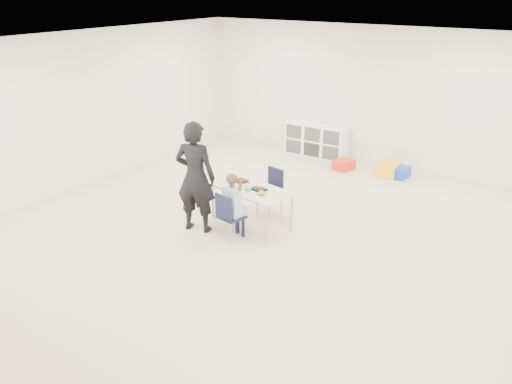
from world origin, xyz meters
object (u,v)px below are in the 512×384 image
Objects in this scene: table at (251,206)px; cubby_shelf at (316,140)px; chair_near at (231,216)px; adult at (195,177)px; child at (231,203)px.

cubby_shelf is at bearing 114.33° from table.
table is 1.96× the size of chair_near.
chair_near is 0.80m from adult.
cubby_shelf is (-0.89, 4.33, -0.23)m from child.
child is at bearing 169.10° from adult.
table is 0.63m from child.
child is (0.04, -0.57, 0.27)m from table.
chair_near is 0.43× the size of adult.
table is 1.02m from adult.
child is 0.67× the size of adult.
table is at bearing -77.19° from cubby_shelf.
chair_near is at bearing -78.37° from cubby_shelf.
adult is (-0.63, -0.04, 0.49)m from chair_near.
cubby_shelf is at bearing -101.46° from adult.
table is 3.85m from cubby_shelf.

